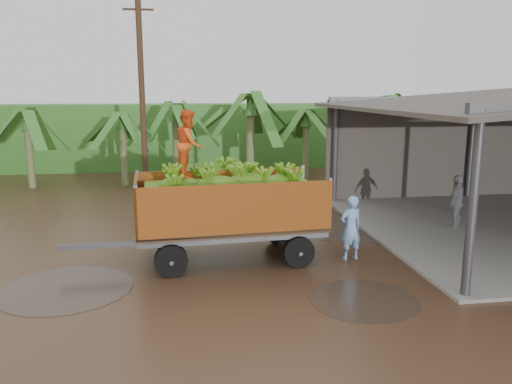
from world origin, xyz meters
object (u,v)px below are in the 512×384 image
at_px(banana_trailer, 228,205).
at_px(man_grey, 457,202).
at_px(man_blue, 351,228).
at_px(utility_pole, 142,97).

height_order(banana_trailer, man_grey, banana_trailer).
bearing_deg(man_blue, banana_trailer, -22.27).
bearing_deg(man_grey, banana_trailer, -27.94).
bearing_deg(man_grey, man_blue, -13.32).
bearing_deg(banana_trailer, man_blue, -12.95).
xyz_separation_m(banana_trailer, man_grey, (7.40, 1.77, -0.57)).
relative_size(man_blue, utility_pole, 0.21).
distance_m(banana_trailer, man_blue, 3.23).
bearing_deg(banana_trailer, man_grey, 9.63).
xyz_separation_m(man_grey, utility_pole, (-10.08, 6.77, 3.21)).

